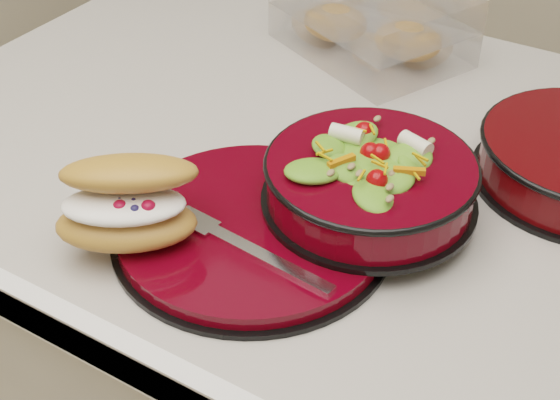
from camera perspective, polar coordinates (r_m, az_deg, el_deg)
The scene contains 5 objects.
dinner_plate at distance 0.77m, azimuth -2.02°, elevation -2.10°, with size 0.28×0.28×0.02m.
salad_bowl at distance 0.77m, azimuth 6.65°, elevation 1.83°, with size 0.22×0.22×0.09m.
croissant at distance 0.74m, azimuth -11.03°, elevation -0.25°, with size 0.15×0.15×0.08m.
fork at distance 0.73m, azimuth -2.53°, elevation -3.43°, with size 0.18×0.04×0.00m.
pastry_box at distance 1.10m, azimuth 6.72°, elevation 12.87°, with size 0.30×0.26×0.09m.
Camera 1 is at (0.24, -0.68, 1.40)m, focal length 50.00 mm.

